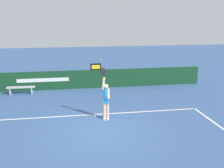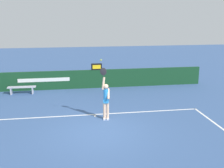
% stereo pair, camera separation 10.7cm
% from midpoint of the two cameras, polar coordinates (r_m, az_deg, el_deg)
% --- Properties ---
extents(ground_plane, '(60.00, 60.00, 0.00)m').
position_cam_midpoint_polar(ground_plane, '(11.15, -2.28, -9.92)').
color(ground_plane, '#39588B').
extents(court_lines, '(10.11, 5.81, 0.00)m').
position_cam_midpoint_polar(court_lines, '(10.44, -1.76, -11.64)').
color(court_lines, white).
rests_on(court_lines, ground).
extents(back_wall, '(14.97, 0.19, 1.15)m').
position_cam_midpoint_polar(back_wall, '(17.54, -5.01, 1.01)').
color(back_wall, '#133D20').
rests_on(back_wall, ground).
extents(speed_display, '(0.66, 0.14, 0.40)m').
position_cam_midpoint_polar(speed_display, '(17.43, -3.02, 3.57)').
color(speed_display, black).
rests_on(speed_display, back_wall).
extents(tennis_player, '(0.45, 0.40, 2.36)m').
position_cam_midpoint_polar(tennis_player, '(12.14, -1.02, -3.00)').
color(tennis_player, beige).
rests_on(tennis_player, ground).
extents(tennis_ball, '(0.06, 0.06, 0.06)m').
position_cam_midpoint_polar(tennis_ball, '(11.43, -2.02, 4.95)').
color(tennis_ball, '#C6DB2D').
extents(courtside_bench_near, '(1.61, 0.40, 0.45)m').
position_cam_midpoint_polar(courtside_bench_near, '(17.02, -17.90, -0.84)').
color(courtside_bench_near, '#B0B0C0').
rests_on(courtside_bench_near, ground).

